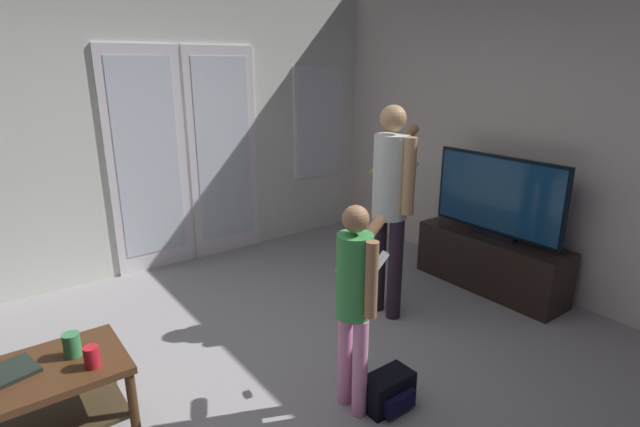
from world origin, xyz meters
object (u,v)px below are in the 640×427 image
(cup_by_laptop, at_px, (72,345))
(backpack, at_px, (388,391))
(person_adult, at_px, (391,194))
(cup_near_edge, at_px, (92,357))
(flat_screen_tv, at_px, (497,196))
(tv_stand, at_px, (490,262))
(person_child, at_px, (355,292))
(coffee_table, at_px, (34,395))

(cup_by_laptop, bearing_deg, backpack, -30.47)
(person_adult, bearing_deg, cup_near_edge, -176.69)
(backpack, bearing_deg, flat_screen_tv, 18.33)
(tv_stand, bearing_deg, flat_screen_tv, 115.03)
(backpack, bearing_deg, cup_by_laptop, 149.53)
(cup_near_edge, bearing_deg, person_child, -25.11)
(person_adult, xyz_separation_m, person_child, (-0.96, -0.71, -0.25))
(flat_screen_tv, relative_size, person_child, 0.97)
(coffee_table, distance_m, backpack, 1.90)
(person_child, relative_size, backpack, 4.00)
(coffee_table, distance_m, person_child, 1.72)
(coffee_table, relative_size, cup_by_laptop, 6.92)
(backpack, relative_size, cup_near_edge, 2.77)
(person_child, bearing_deg, cup_near_edge, 154.89)
(tv_stand, distance_m, cup_by_laptop, 3.35)
(coffee_table, height_order, flat_screen_tv, flat_screen_tv)
(tv_stand, height_order, person_adult, person_adult)
(tv_stand, distance_m, flat_screen_tv, 0.61)
(tv_stand, xyz_separation_m, flat_screen_tv, (-0.00, 0.00, 0.61))
(coffee_table, height_order, tv_stand, tv_stand)
(backpack, bearing_deg, tv_stand, 18.21)
(tv_stand, bearing_deg, cup_by_laptop, 175.50)
(person_adult, distance_m, cup_by_laptop, 2.31)
(cup_near_edge, bearing_deg, tv_stand, -1.69)
(flat_screen_tv, bearing_deg, backpack, -161.67)
(person_child, xyz_separation_m, cup_near_edge, (-1.25, 0.58, -0.22))
(coffee_table, xyz_separation_m, tv_stand, (3.53, -0.23, -0.09))
(person_adult, relative_size, backpack, 5.34)
(tv_stand, bearing_deg, backpack, -161.79)
(tv_stand, xyz_separation_m, cup_by_laptop, (-3.32, 0.26, 0.29))
(coffee_table, xyz_separation_m, backpack, (1.69, -0.83, -0.24))
(person_adult, xyz_separation_m, cup_by_laptop, (-2.27, 0.04, -0.46))
(person_child, distance_m, backpack, 0.68)
(person_child, height_order, cup_near_edge, person_child)
(coffee_table, height_order, person_child, person_child)
(flat_screen_tv, relative_size, backpack, 3.90)
(coffee_table, xyz_separation_m, person_adult, (2.48, -0.00, 0.66))
(cup_by_laptop, bearing_deg, tv_stand, -4.50)
(coffee_table, relative_size, backpack, 2.88)
(flat_screen_tv, height_order, person_child, person_child)
(cup_near_edge, bearing_deg, flat_screen_tv, -1.63)
(tv_stand, height_order, person_child, person_child)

